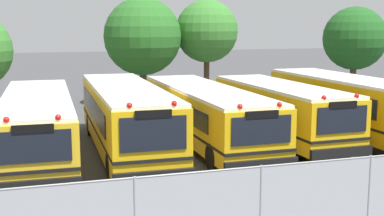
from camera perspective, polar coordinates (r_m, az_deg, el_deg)
The scene contains 10 objects.
ground_plane at distance 21.41m, azimuth -2.88°, elevation -4.37°, with size 160.00×160.00×0.00m, color #424244.
school_bus_1 at distance 20.55m, azimuth -16.81°, elevation -1.54°, with size 2.89×11.43×2.52m.
school_bus_2 at distance 20.54m, azimuth -7.39°, elevation -0.86°, with size 2.75×11.04×2.78m.
school_bus_3 at distance 21.84m, azimuth 1.45°, elevation -0.50°, with size 2.64×11.45×2.54m.
school_bus_4 at distance 22.79m, azimuth 9.77°, elevation -0.16°, with size 2.72×9.40×2.60m.
school_bus_5 at distance 24.57m, azimuth 16.88°, elevation 0.49°, with size 2.68×10.68×2.80m.
tree_2 at distance 32.45m, azimuth -5.33°, elevation 8.02°, with size 4.86×4.86×6.76m.
tree_3 at distance 34.03m, azimuth 1.93°, elevation 8.59°, with size 4.29×4.10×6.69m.
tree_4 at distance 36.95m, azimuth 17.92°, elevation 7.44°, with size 4.30×4.30×6.29m.
chainlink_fence at distance 12.66m, azimuth 7.66°, elevation -9.91°, with size 24.68×0.07×1.71m.
Camera 1 is at (-5.19, -20.16, 5.02)m, focal length 47.96 mm.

